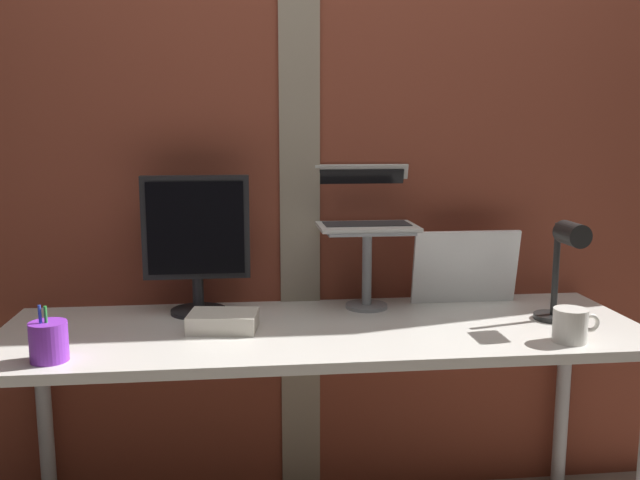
{
  "coord_description": "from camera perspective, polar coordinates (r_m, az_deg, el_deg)",
  "views": [
    {
      "loc": [
        -0.28,
        -1.98,
        1.32
      ],
      "look_at": [
        -0.05,
        0.07,
        0.97
      ],
      "focal_mm": 37.79,
      "sensor_mm": 36.0,
      "label": 1
    }
  ],
  "objects": [
    {
      "name": "brick_wall_back",
      "position": [
        2.35,
        0.47,
        7.42
      ],
      "size": [
        3.32,
        0.16,
        2.46
      ],
      "color": "brown",
      "rests_on": "ground_plane"
    },
    {
      "name": "desk",
      "position": [
        2.08,
        0.31,
        -9.23
      ],
      "size": [
        1.94,
        0.64,
        0.72
      ],
      "color": "silver",
      "rests_on": "ground_plane"
    },
    {
      "name": "monitor",
      "position": [
        2.19,
        -10.43,
        0.34
      ],
      "size": [
        0.34,
        0.18,
        0.45
      ],
      "color": "black",
      "rests_on": "desk"
    },
    {
      "name": "laptop_stand",
      "position": [
        2.23,
        4.0,
        -1.28
      ],
      "size": [
        0.28,
        0.22,
        0.27
      ],
      "color": "gray",
      "rests_on": "desk"
    },
    {
      "name": "laptop",
      "position": [
        2.27,
        3.75,
        2.58
      ],
      "size": [
        0.32,
        0.27,
        0.2
      ],
      "color": "silver",
      "rests_on": "laptop_stand"
    },
    {
      "name": "whiteboard_panel",
      "position": [
        2.35,
        12.21,
        -2.26
      ],
      "size": [
        0.36,
        0.06,
        0.26
      ],
      "primitive_type": "cube",
      "rotation": [
        0.17,
        0.0,
        0.0
      ],
      "color": "white",
      "rests_on": "desk"
    },
    {
      "name": "desk_lamp",
      "position": [
        2.16,
        20.02,
        -1.7
      ],
      "size": [
        0.12,
        0.2,
        0.32
      ],
      "color": "black",
      "rests_on": "desk"
    },
    {
      "name": "pen_cup",
      "position": [
        1.89,
        -21.99,
        -7.97
      ],
      "size": [
        0.1,
        0.1,
        0.15
      ],
      "color": "purple",
      "rests_on": "desk"
    },
    {
      "name": "coffee_mug",
      "position": [
        2.03,
        20.48,
        -6.77
      ],
      "size": [
        0.13,
        0.1,
        0.1
      ],
      "color": "silver",
      "rests_on": "desk"
    },
    {
      "name": "paper_clutter_stack",
      "position": [
        2.04,
        -8.2,
        -6.82
      ],
      "size": [
        0.22,
        0.17,
        0.05
      ],
      "primitive_type": "cube",
      "rotation": [
        0.0,
        0.0,
        -0.14
      ],
      "color": "silver",
      "rests_on": "desk"
    }
  ]
}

